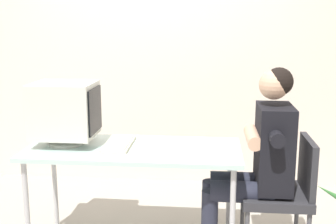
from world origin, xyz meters
The scene contains 6 objects.
wall_back centered at (0.30, 1.40, 1.50)m, with size 8.00×0.10×3.00m, color beige.
desk centered at (0.00, 0.00, 0.68)m, with size 1.45×0.64×0.74m.
crt_monitor centered at (-0.48, 0.03, 0.98)m, with size 0.43×0.36×0.43m.
keyboard centered at (-0.11, 0.03, 0.75)m, with size 0.18×0.41×0.03m.
office_chair centered at (1.01, -0.03, 0.49)m, with size 0.44×0.44×0.83m.
person_seated centered at (0.83, -0.03, 0.70)m, with size 0.70×0.57×1.30m.
Camera 1 is at (0.51, -2.83, 1.58)m, focal length 47.01 mm.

